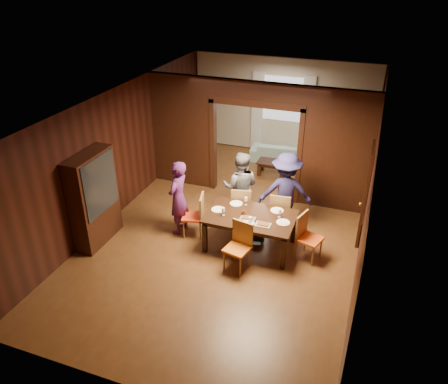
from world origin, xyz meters
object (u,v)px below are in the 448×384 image
at_px(person_grey, 240,187).
at_px(coffee_table, 272,168).
at_px(sofa, 283,152).
at_px(chair_far_r, 281,211).
at_px(chair_left, 193,215).
at_px(chair_near, 237,248).
at_px(chair_far_l, 242,205).
at_px(dining_table, 250,231).
at_px(chair_right, 310,238).
at_px(person_navy, 286,192).
at_px(person_purple, 178,198).
at_px(hutch, 94,199).

height_order(person_grey, coffee_table, person_grey).
relative_size(sofa, chair_far_r, 1.94).
bearing_deg(chair_left, chair_near, 43.46).
distance_m(chair_far_l, chair_near, 1.62).
xyz_separation_m(chair_left, chair_far_r, (1.74, 0.80, 0.00)).
bearing_deg(sofa, dining_table, 88.90).
relative_size(dining_table, chair_right, 1.85).
xyz_separation_m(person_grey, chair_far_r, (0.97, -0.13, -0.35)).
distance_m(person_navy, sofa, 3.67).
distance_m(person_grey, chair_left, 1.25).
bearing_deg(chair_far_l, person_navy, 179.35).
bearing_deg(coffee_table, chair_far_r, -72.12).
height_order(person_navy, chair_near, person_navy).
height_order(person_purple, person_navy, person_navy).
bearing_deg(chair_near, chair_far_l, 117.22).
distance_m(chair_far_l, chair_far_r, 0.88).
bearing_deg(chair_near, person_navy, 86.17).
xyz_separation_m(person_grey, chair_near, (0.50, -1.73, -0.35)).
bearing_deg(person_purple, chair_right, 92.46).
height_order(person_purple, sofa, person_purple).
bearing_deg(person_navy, hutch, 11.90).
distance_m(sofa, chair_far_l, 3.73).
height_order(chair_right, chair_far_r, same).
xyz_separation_m(person_navy, chair_right, (0.73, -0.96, -0.41)).
xyz_separation_m(person_navy, dining_table, (-0.49, -0.99, -0.52)).
bearing_deg(dining_table, person_grey, 119.04).
bearing_deg(coffee_table, person_purple, -109.51).
bearing_deg(person_purple, person_navy, 116.64).
height_order(person_navy, sofa, person_navy).
bearing_deg(chair_right, chair_far_r, 62.03).
bearing_deg(chair_right, person_grey, 79.72).
distance_m(chair_right, chair_far_r, 1.11).
distance_m(chair_far_r, chair_near, 1.67).
relative_size(dining_table, chair_left, 1.85).
bearing_deg(dining_table, chair_left, 178.71).
bearing_deg(chair_right, sofa, 36.83).
relative_size(dining_table, chair_far_l, 1.85).
distance_m(person_purple, chair_far_r, 2.24).
bearing_deg(person_purple, chair_far_l, 124.34).
distance_m(chair_right, chair_far_l, 1.83).
height_order(person_navy, chair_far_l, person_navy).
xyz_separation_m(chair_far_r, chair_near, (-0.47, -1.60, 0.00)).
relative_size(person_navy, hutch, 0.90).
height_order(chair_far_r, hutch, hutch).
distance_m(sofa, chair_near, 5.30).
bearing_deg(chair_near, chair_right, 45.33).
xyz_separation_m(chair_near, hutch, (-3.09, -0.07, 0.52)).
height_order(dining_table, chair_far_l, chair_far_l).
height_order(person_purple, person_grey, person_grey).
bearing_deg(person_purple, coffee_table, 163.52).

